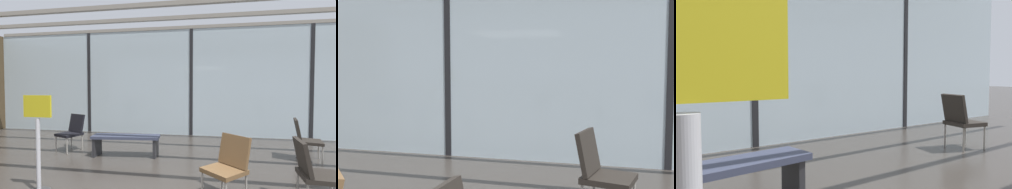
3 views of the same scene
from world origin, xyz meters
The scene contains 6 objects.
glass_curtain_wall centered at (0.00, 5.20, 1.69)m, with size 14.00×0.08×3.38m, color silver.
window_mullion_1 centered at (0.00, 5.20, 1.69)m, with size 0.10×0.12×3.38m, color black.
window_mullion_2 centered at (3.50, 5.20, 1.69)m, with size 0.10×0.12×3.38m, color black.
parked_airplane centered at (0.61, 10.98, 1.83)m, with size 13.75×3.65×3.65m.
lounge_chair_3 centered at (2.57, 3.11, 0.49)m, with size 0.62×0.59×0.87m.
waiting_bench centered at (-1.25, 2.68, 0.36)m, with size 1.53×0.56×0.47m.
Camera 3 is at (-2.00, 0.04, 1.18)m, focal length 35.29 mm.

